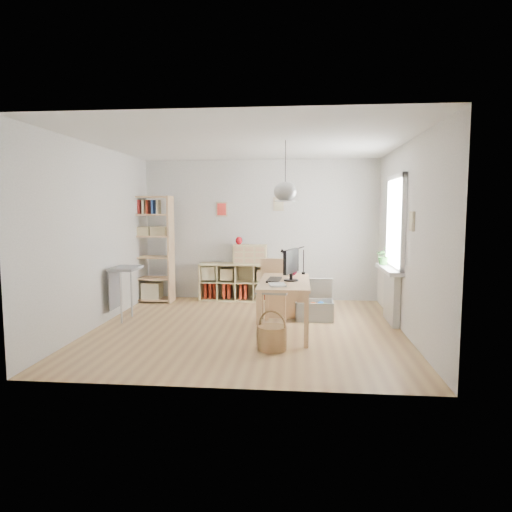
# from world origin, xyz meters

# --- Properties ---
(ground) EXTENTS (4.50, 4.50, 0.00)m
(ground) POSITION_xyz_m (0.00, 0.00, 0.00)
(ground) COLOR tan
(ground) RESTS_ON ground
(room_shell) EXTENTS (4.50, 4.50, 4.50)m
(room_shell) POSITION_xyz_m (0.55, -0.15, 2.00)
(room_shell) COLOR white
(room_shell) RESTS_ON ground
(window_unit) EXTENTS (0.07, 1.16, 1.46)m
(window_unit) POSITION_xyz_m (2.23, 0.60, 1.55)
(window_unit) COLOR white
(window_unit) RESTS_ON ground
(radiator) EXTENTS (0.10, 0.80, 0.80)m
(radiator) POSITION_xyz_m (2.19, 0.60, 0.40)
(radiator) COLOR silver
(radiator) RESTS_ON ground
(windowsill) EXTENTS (0.22, 1.20, 0.06)m
(windowsill) POSITION_xyz_m (2.14, 0.60, 0.83)
(windowsill) COLOR white
(windowsill) RESTS_ON radiator
(desk) EXTENTS (0.70, 1.50, 0.75)m
(desk) POSITION_xyz_m (0.55, -0.15, 0.66)
(desk) COLOR tan
(desk) RESTS_ON ground
(cube_shelf) EXTENTS (1.40, 0.38, 0.72)m
(cube_shelf) POSITION_xyz_m (-0.47, 2.08, 0.30)
(cube_shelf) COLOR beige
(cube_shelf) RESTS_ON ground
(tall_bookshelf) EXTENTS (0.80, 0.38, 2.00)m
(tall_bookshelf) POSITION_xyz_m (-2.04, 1.80, 1.09)
(tall_bookshelf) COLOR tan
(tall_bookshelf) RESTS_ON ground
(side_table) EXTENTS (0.40, 0.55, 0.85)m
(side_table) POSITION_xyz_m (-2.04, 0.35, 0.67)
(side_table) COLOR gray
(side_table) RESTS_ON ground
(chair) EXTENTS (0.52, 0.52, 0.98)m
(chair) POSITION_xyz_m (0.36, 0.48, 0.56)
(chair) COLOR gray
(chair) RESTS_ON ground
(wicker_basket) EXTENTS (0.36, 0.36, 0.50)m
(wicker_basket) POSITION_xyz_m (0.43, -0.96, 0.16)
(wicker_basket) COLOR #A6764A
(wicker_basket) RESTS_ON ground
(storage_chest) EXTENTS (0.60, 0.68, 0.63)m
(storage_chest) POSITION_xyz_m (1.01, 0.71, 0.21)
(storage_chest) COLOR #B0B0AC
(storage_chest) RESTS_ON ground
(monitor) EXTENTS (0.21, 0.50, 0.45)m
(monitor) POSITION_xyz_m (0.64, -0.16, 1.00)
(monitor) COLOR black
(monitor) RESTS_ON desk
(keyboard) EXTENTS (0.21, 0.47, 0.02)m
(keyboard) POSITION_xyz_m (0.40, -0.15, 0.76)
(keyboard) COLOR black
(keyboard) RESTS_ON desk
(task_lamp) EXTENTS (0.38, 0.14, 0.41)m
(task_lamp) POSITION_xyz_m (0.63, 0.45, 1.03)
(task_lamp) COLOR black
(task_lamp) RESTS_ON desk
(yarn_ball) EXTENTS (0.16, 0.16, 0.16)m
(yarn_ball) POSITION_xyz_m (0.65, 0.34, 0.83)
(yarn_ball) COLOR #530B1E
(yarn_ball) RESTS_ON desk
(paper_tray) EXTENTS (0.26, 0.30, 0.03)m
(paper_tray) POSITION_xyz_m (0.47, -0.58, 0.76)
(paper_tray) COLOR white
(paper_tray) RESTS_ON desk
(drawer_chest) EXTENTS (0.63, 0.29, 0.36)m
(drawer_chest) POSITION_xyz_m (-0.18, 2.04, 0.90)
(drawer_chest) COLOR beige
(drawer_chest) RESTS_ON cube_shelf
(red_vase) EXTENTS (0.13, 0.13, 0.15)m
(red_vase) POSITION_xyz_m (-0.39, 2.04, 1.16)
(red_vase) COLOR maroon
(red_vase) RESTS_ON drawer_chest
(potted_plant) EXTENTS (0.27, 0.23, 0.29)m
(potted_plant) POSITION_xyz_m (2.12, 0.95, 1.00)
(potted_plant) COLOR #285921
(potted_plant) RESTS_ON windowsill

